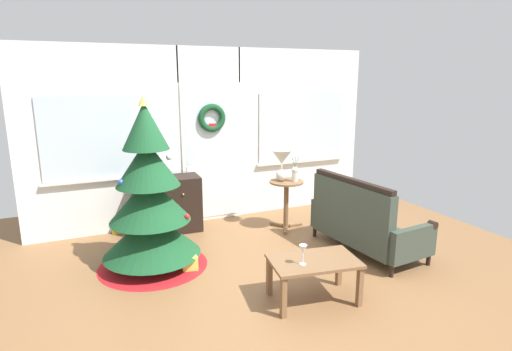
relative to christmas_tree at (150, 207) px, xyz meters
name	(u,v)px	position (x,y,z in m)	size (l,w,h in m)	color
ground_plane	(272,274)	(1.16, -0.76, -0.70)	(6.76, 6.76, 0.00)	brown
back_wall_with_door	(210,136)	(1.16, 1.32, 0.58)	(5.20, 0.19, 2.55)	white
christmas_tree	(150,207)	(0.00, 0.00, 0.00)	(1.25, 1.25, 1.95)	#4C331E
dresser_cabinet	(168,205)	(0.42, 1.03, -0.31)	(0.92, 0.48, 0.78)	black
settee_sofa	(362,223)	(2.45, -0.66, -0.33)	(0.84, 1.55, 0.96)	black
side_table	(286,195)	(1.99, 0.46, -0.21)	(0.50, 0.48, 0.70)	brown
table_lamp	(282,161)	(1.93, 0.50, 0.28)	(0.28, 0.28, 0.44)	silver
flower_vase	(295,173)	(2.09, 0.40, 0.11)	(0.11, 0.10, 0.35)	beige
coffee_table	(314,266)	(1.28, -1.42, -0.34)	(0.91, 0.65, 0.43)	brown
wine_glass	(303,250)	(1.12, -1.47, -0.14)	(0.08, 0.08, 0.20)	silver
gift_box	(189,263)	(0.35, -0.29, -0.62)	(0.18, 0.16, 0.18)	#D8C64C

